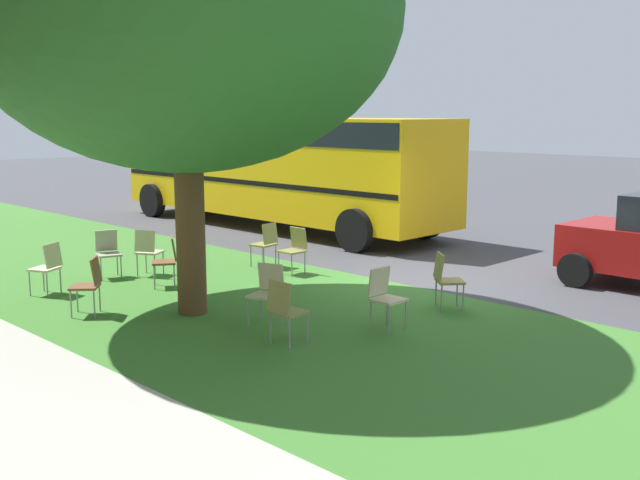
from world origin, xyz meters
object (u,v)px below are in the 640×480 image
at_px(street_tree, 184,10).
at_px(chair_9, 268,289).
at_px(chair_7, 168,258).
at_px(chair_1, 445,276).
at_px(school_bus, 275,161).
at_px(chair_4, 266,241).
at_px(chair_8, 89,281).
at_px(chair_0, 385,294).
at_px(chair_2, 148,249).
at_px(chair_3, 48,264).
at_px(chair_5, 108,250).
at_px(chair_6, 285,307).
at_px(chair_10, 294,247).

bearing_deg(street_tree, chair_9, -162.43).
distance_m(street_tree, chair_7, 4.38).
height_order(chair_1, school_bus, school_bus).
bearing_deg(school_bus, chair_7, 122.88).
height_order(chair_4, chair_8, same).
bearing_deg(chair_0, street_tree, 27.82).
bearing_deg(chair_2, chair_9, 172.05).
xyz_separation_m(chair_3, chair_5, (0.50, -1.40, 0.00)).
height_order(chair_4, chair_9, same).
bearing_deg(chair_4, chair_6, 141.67).
relative_size(chair_1, chair_6, 1.00).
relative_size(chair_3, chair_10, 1.00).
bearing_deg(chair_7, chair_0, -171.52).
bearing_deg(chair_6, chair_1, -97.15).
xyz_separation_m(chair_5, chair_10, (-2.21, -2.65, 0.00)).
relative_size(chair_2, chair_4, 1.00).
xyz_separation_m(chair_6, school_bus, (7.84, -6.86, 1.24)).
relative_size(chair_5, chair_6, 1.00).
bearing_deg(chair_10, chair_6, 135.17).
xyz_separation_m(chair_0, school_bus, (8.27, -5.36, 1.24)).
bearing_deg(chair_1, chair_2, 20.12).
xyz_separation_m(chair_2, chair_7, (-0.99, 0.23, 0.00)).
relative_size(chair_2, chair_10, 1.00).
distance_m(chair_3, chair_5, 1.48).
height_order(chair_0, chair_6, same).
distance_m(chair_2, school_bus, 6.59).
bearing_deg(chair_1, chair_10, -1.93).
bearing_deg(chair_0, chair_7, 8.48).
bearing_deg(chair_9, chair_8, 34.44).
distance_m(chair_2, chair_7, 1.02).
height_order(street_tree, chair_3, street_tree).
xyz_separation_m(chair_2, chair_4, (-0.93, -2.10, 0.00)).
relative_size(street_tree, chair_1, 7.74).
relative_size(chair_5, chair_8, 1.00).
distance_m(chair_1, chair_6, 3.05).
xyz_separation_m(chair_2, chair_8, (-1.74, 2.12, 0.00)).
xyz_separation_m(chair_0, chair_7, (4.38, 0.65, 0.00)).
bearing_deg(chair_9, chair_5, 0.30).
bearing_deg(chair_7, chair_4, -88.41).
height_order(street_tree, chair_2, street_tree).
relative_size(street_tree, chair_7, 7.74).
xyz_separation_m(chair_2, school_bus, (2.90, -5.79, 1.24)).
height_order(chair_3, chair_8, same).
bearing_deg(chair_9, chair_10, -49.69).
distance_m(street_tree, chair_10, 5.08).
height_order(chair_0, chair_10, same).
bearing_deg(street_tree, school_bus, -50.18).
xyz_separation_m(chair_3, chair_6, (-4.87, -0.91, 0.00)).
relative_size(chair_1, chair_2, 1.00).
distance_m(chair_2, chair_8, 2.74).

